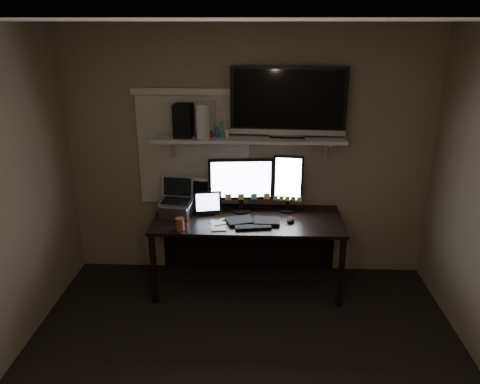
{
  "coord_description": "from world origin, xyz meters",
  "views": [
    {
      "loc": [
        0.09,
        -2.69,
        2.49
      ],
      "look_at": [
        -0.07,
        1.25,
        1.06
      ],
      "focal_mm": 35.0,
      "sensor_mm": 36.0,
      "label": 1
    }
  ],
  "objects_px": {
    "monitor_landscape": "(241,185)",
    "tv": "(288,102)",
    "desk": "(248,230)",
    "cup": "(180,224)",
    "game_console": "(206,120)",
    "speaker": "(183,121)",
    "monitor_portrait": "(288,184)",
    "laptop": "(176,198)",
    "mouse": "(290,220)",
    "keyboard": "(253,221)",
    "tablet": "(208,203)"
  },
  "relations": [
    {
      "from": "keyboard",
      "to": "cup",
      "type": "relative_size",
      "value": 4.44
    },
    {
      "from": "cup",
      "to": "game_console",
      "type": "xyz_separation_m",
      "value": [
        0.21,
        0.48,
        0.85
      ]
    },
    {
      "from": "desk",
      "to": "monitor_portrait",
      "type": "relative_size",
      "value": 3.11
    },
    {
      "from": "laptop",
      "to": "game_console",
      "type": "distance_m",
      "value": 0.8
    },
    {
      "from": "monitor_portrait",
      "to": "monitor_landscape",
      "type": "bearing_deg",
      "value": -170.87
    },
    {
      "from": "desk",
      "to": "monitor_portrait",
      "type": "bearing_deg",
      "value": 11.85
    },
    {
      "from": "monitor_portrait",
      "to": "tv",
      "type": "distance_m",
      "value": 0.78
    },
    {
      "from": "monitor_landscape",
      "to": "tv",
      "type": "distance_m",
      "value": 0.91
    },
    {
      "from": "mouse",
      "to": "laptop",
      "type": "bearing_deg",
      "value": -171.88
    },
    {
      "from": "keyboard",
      "to": "cup",
      "type": "bearing_deg",
      "value": -172.74
    },
    {
      "from": "tablet",
      "to": "game_console",
      "type": "bearing_deg",
      "value": 83.1
    },
    {
      "from": "monitor_landscape",
      "to": "tv",
      "type": "xyz_separation_m",
      "value": [
        0.43,
        0.05,
        0.79
      ]
    },
    {
      "from": "desk",
      "to": "keyboard",
      "type": "xyz_separation_m",
      "value": [
        0.05,
        -0.22,
        0.19
      ]
    },
    {
      "from": "game_console",
      "to": "mouse",
      "type": "bearing_deg",
      "value": -1.86
    },
    {
      "from": "mouse",
      "to": "cup",
      "type": "relative_size",
      "value": 0.93
    },
    {
      "from": "desk",
      "to": "cup",
      "type": "distance_m",
      "value": 0.77
    },
    {
      "from": "mouse",
      "to": "tv",
      "type": "height_order",
      "value": "tv"
    },
    {
      "from": "desk",
      "to": "monitor_portrait",
      "type": "height_order",
      "value": "monitor_portrait"
    },
    {
      "from": "cup",
      "to": "game_console",
      "type": "relative_size",
      "value": 0.36
    },
    {
      "from": "laptop",
      "to": "tv",
      "type": "height_order",
      "value": "tv"
    },
    {
      "from": "desk",
      "to": "mouse",
      "type": "distance_m",
      "value": 0.49
    },
    {
      "from": "desk",
      "to": "cup",
      "type": "bearing_deg",
      "value": -146.16
    },
    {
      "from": "tv",
      "to": "cup",
      "type": "bearing_deg",
      "value": -148.09
    },
    {
      "from": "keyboard",
      "to": "speaker",
      "type": "distance_m",
      "value": 1.14
    },
    {
      "from": "game_console",
      "to": "tablet",
      "type": "bearing_deg",
      "value": -68.85
    },
    {
      "from": "monitor_landscape",
      "to": "mouse",
      "type": "height_order",
      "value": "monitor_landscape"
    },
    {
      "from": "desk",
      "to": "monitor_portrait",
      "type": "xyz_separation_m",
      "value": [
        0.39,
        0.08,
        0.47
      ]
    },
    {
      "from": "desk",
      "to": "tablet",
      "type": "xyz_separation_m",
      "value": [
        -0.39,
        -0.03,
        0.29
      ]
    },
    {
      "from": "mouse",
      "to": "speaker",
      "type": "relative_size",
      "value": 0.35
    },
    {
      "from": "monitor_portrait",
      "to": "game_console",
      "type": "height_order",
      "value": "game_console"
    },
    {
      "from": "monitor_portrait",
      "to": "cup",
      "type": "relative_size",
      "value": 5.09
    },
    {
      "from": "monitor_landscape",
      "to": "laptop",
      "type": "relative_size",
      "value": 1.77
    },
    {
      "from": "game_console",
      "to": "speaker",
      "type": "distance_m",
      "value": 0.21
    },
    {
      "from": "cup",
      "to": "speaker",
      "type": "bearing_deg",
      "value": 90.59
    },
    {
      "from": "tv",
      "to": "game_console",
      "type": "relative_size",
      "value": 3.36
    },
    {
      "from": "tv",
      "to": "laptop",
      "type": "bearing_deg",
      "value": -166.06
    },
    {
      "from": "tv",
      "to": "game_console",
      "type": "distance_m",
      "value": 0.78
    },
    {
      "from": "keyboard",
      "to": "monitor_landscape",
      "type": "bearing_deg",
      "value": 105.33
    },
    {
      "from": "monitor_portrait",
      "to": "tablet",
      "type": "distance_m",
      "value": 0.8
    },
    {
      "from": "monitor_portrait",
      "to": "game_console",
      "type": "bearing_deg",
      "value": -172.61
    },
    {
      "from": "game_console",
      "to": "speaker",
      "type": "height_order",
      "value": "game_console"
    },
    {
      "from": "cup",
      "to": "monitor_landscape",
      "type": "bearing_deg",
      "value": 41.42
    },
    {
      "from": "monitor_landscape",
      "to": "cup",
      "type": "bearing_deg",
      "value": -143.83
    },
    {
      "from": "keyboard",
      "to": "mouse",
      "type": "distance_m",
      "value": 0.35
    },
    {
      "from": "desk",
      "to": "speaker",
      "type": "xyz_separation_m",
      "value": [
        -0.61,
        0.06,
        1.08
      ]
    },
    {
      "from": "mouse",
      "to": "game_console",
      "type": "relative_size",
      "value": 0.33
    },
    {
      "from": "laptop",
      "to": "speaker",
      "type": "bearing_deg",
      "value": 67.95
    },
    {
      "from": "desk",
      "to": "game_console",
      "type": "xyz_separation_m",
      "value": [
        -0.4,
        0.08,
        1.09
      ]
    },
    {
      "from": "tablet",
      "to": "speaker",
      "type": "xyz_separation_m",
      "value": [
        -0.22,
        0.09,
        0.79
      ]
    },
    {
      "from": "monitor_landscape",
      "to": "monitor_portrait",
      "type": "relative_size",
      "value": 1.09
    }
  ]
}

